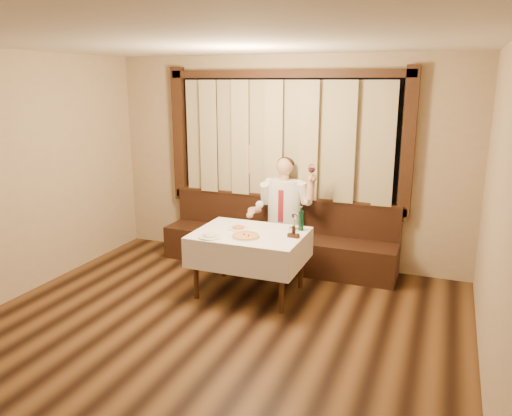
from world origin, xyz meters
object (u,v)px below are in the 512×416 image
at_px(banquette, 278,243).
at_px(seated_man, 283,206).
at_px(dining_table, 250,241).
at_px(pasta_red, 238,226).
at_px(pasta_cream, 210,234).
at_px(green_bottle, 301,220).
at_px(pizza, 246,236).
at_px(cruet_caddy, 293,233).

distance_m(banquette, seated_man, 0.56).
distance_m(dining_table, pasta_red, 0.23).
bearing_deg(pasta_red, pasta_cream, -112.11).
xyz_separation_m(dining_table, seated_man, (0.09, 0.93, 0.21)).
bearing_deg(green_bottle, pasta_cream, -143.73).
height_order(banquette, pizza, banquette).
relative_size(dining_table, green_bottle, 4.41).
xyz_separation_m(dining_table, cruet_caddy, (0.53, 0.00, 0.15)).
xyz_separation_m(pasta_cream, seated_man, (0.43, 1.28, 0.07)).
height_order(pizza, pasta_red, pasta_red).
bearing_deg(dining_table, seated_man, 84.32).
bearing_deg(banquette, pasta_cream, -104.02).
distance_m(dining_table, cruet_caddy, 0.55).
xyz_separation_m(green_bottle, seated_man, (-0.44, 0.64, -0.02)).
bearing_deg(dining_table, pasta_red, 157.77).
xyz_separation_m(dining_table, pasta_red, (-0.17, 0.07, 0.14)).
bearing_deg(green_bottle, pasta_red, -162.32).
bearing_deg(seated_man, green_bottle, -55.56).
relative_size(pasta_cream, seated_man, 0.18).
distance_m(pasta_cream, seated_man, 1.35).
xyz_separation_m(pasta_red, seated_man, (0.27, 0.86, 0.07)).
height_order(dining_table, pasta_red, pasta_red).
height_order(dining_table, cruet_caddy, cruet_caddy).
distance_m(banquette, dining_table, 1.08).
distance_m(banquette, cruet_caddy, 1.25).
bearing_deg(cruet_caddy, pasta_red, 178.09).
distance_m(dining_table, pizza, 0.22).
bearing_deg(green_bottle, cruet_caddy, -90.00).
bearing_deg(pizza, banquette, 91.30).
distance_m(pasta_red, green_bottle, 0.74).
bearing_deg(banquette, green_bottle, -53.97).
bearing_deg(pasta_red, cruet_caddy, -5.70).
relative_size(pasta_red, seated_man, 0.16).
relative_size(cruet_caddy, seated_man, 0.09).
distance_m(pasta_red, pasta_cream, 0.45).
xyz_separation_m(dining_table, pizza, (0.03, -0.19, 0.12)).
relative_size(pasta_cream, cruet_caddy, 1.91).
relative_size(pizza, pasta_red, 1.33).
bearing_deg(pizza, pasta_cream, -156.82).
bearing_deg(pizza, seated_man, 86.66).
distance_m(banquette, pizza, 1.29).
xyz_separation_m(banquette, pizza, (0.03, -1.21, 0.46)).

